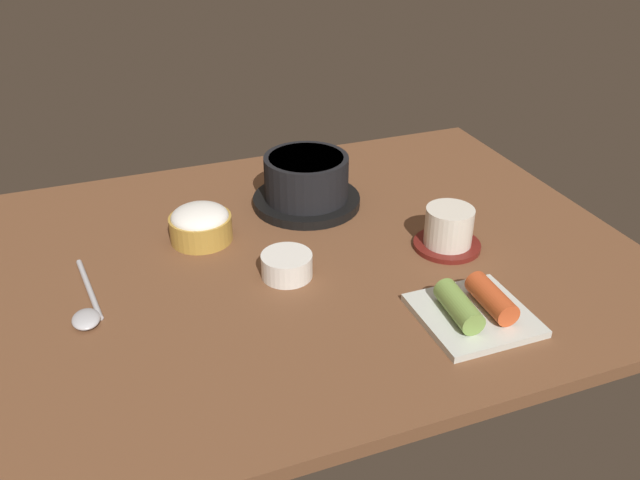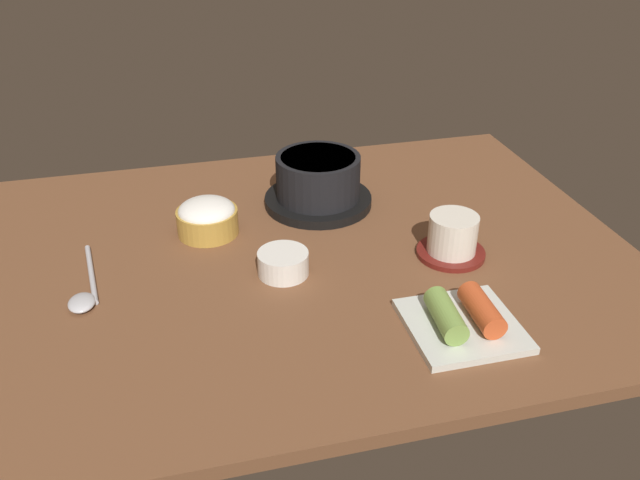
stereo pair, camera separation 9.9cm
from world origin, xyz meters
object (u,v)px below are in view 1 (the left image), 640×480
at_px(rice_bowl, 200,224).
at_px(banchan_cup_center, 287,265).
at_px(stone_pot, 306,182).
at_px(kimchi_plate, 474,309).
at_px(tea_cup_with_saucer, 448,229).
at_px(spoon, 87,309).

bearing_deg(rice_bowl, banchan_cup_center, -57.46).
height_order(stone_pot, kimchi_plate, stone_pot).
relative_size(rice_bowl, banchan_cup_center, 1.32).
bearing_deg(stone_pot, rice_bowl, -164.78).
distance_m(stone_pot, kimchi_plate, 0.40).
bearing_deg(tea_cup_with_saucer, spoon, 177.71).
distance_m(tea_cup_with_saucer, banchan_cup_center, 0.26).
relative_size(rice_bowl, kimchi_plate, 0.69).
height_order(stone_pot, tea_cup_with_saucer, stone_pot).
bearing_deg(kimchi_plate, stone_pot, 103.97).
distance_m(stone_pot, banchan_cup_center, 0.23).
bearing_deg(stone_pot, tea_cup_with_saucer, -53.77).
relative_size(stone_pot, spoon, 1.04).
distance_m(tea_cup_with_saucer, spoon, 0.53).
relative_size(stone_pot, banchan_cup_center, 2.49).
relative_size(tea_cup_with_saucer, banchan_cup_center, 1.40).
xyz_separation_m(banchan_cup_center, kimchi_plate, (0.20, -0.18, -0.00)).
height_order(rice_bowl, banchan_cup_center, rice_bowl).
height_order(rice_bowl, tea_cup_with_saucer, tea_cup_with_saucer).
distance_m(banchan_cup_center, spoon, 0.28).
relative_size(stone_pot, tea_cup_with_saucer, 1.78).
bearing_deg(spoon, banchan_cup_center, -1.90).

